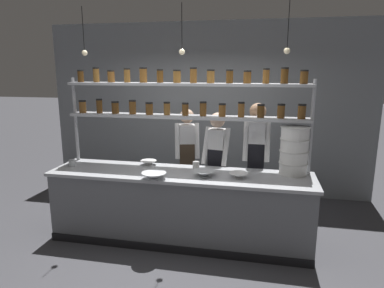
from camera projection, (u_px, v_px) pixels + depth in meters
name	position (u px, v px, depth m)	size (l,w,h in m)	color
ground_plane	(180.00, 239.00, 4.55)	(40.00, 40.00, 0.00)	#3D3D42
back_wall	(206.00, 109.00, 6.11)	(5.76, 0.12, 3.01)	gray
prep_counter	(180.00, 207.00, 4.45)	(3.36, 0.76, 0.92)	slate
spice_shelf_unit	(185.00, 102.00, 4.48)	(3.24, 0.28, 2.23)	#ADAFB5
chef_left	(187.00, 156.00, 5.12)	(0.41, 0.34, 1.64)	black
chef_center	(217.00, 162.00, 4.81)	(0.40, 0.32, 1.63)	black
chef_right	(256.00, 156.00, 4.71)	(0.36, 0.30, 1.77)	black
container_stack	(294.00, 150.00, 4.23)	(0.36, 0.36, 0.61)	white
prep_bowl_near_left	(238.00, 175.00, 4.13)	(0.23, 0.23, 0.06)	white
prep_bowl_center_front	(204.00, 174.00, 4.19)	(0.28, 0.28, 0.08)	#B2B7BC
prep_bowl_center_back	(154.00, 176.00, 4.09)	(0.30, 0.30, 0.08)	silver
prep_bowl_near_right	(148.00, 163.00, 4.69)	(0.22, 0.22, 0.06)	white
serving_cup_front	(196.00, 165.00, 4.54)	(0.09, 0.09, 0.09)	silver
serving_cup_by_board	(72.00, 163.00, 4.62)	(0.08, 0.08, 0.09)	#B2B7BC
pendant_light_row	(180.00, 50.00, 4.02)	(2.52, 0.07, 0.59)	black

